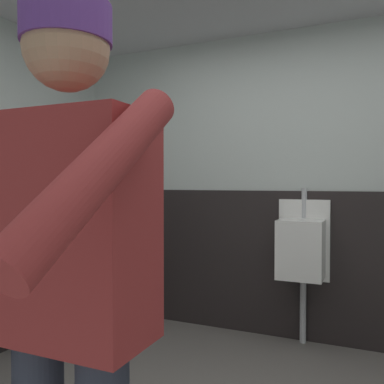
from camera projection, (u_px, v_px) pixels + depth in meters
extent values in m
cube|color=silver|center=(299.00, 184.00, 3.36)|extent=(4.65, 0.12, 2.54)
cube|color=black|center=(297.00, 265.00, 3.31)|extent=(4.05, 0.03, 1.22)
cube|color=white|center=(304.00, 240.00, 3.27)|extent=(0.40, 0.05, 0.65)
cube|color=white|center=(301.00, 249.00, 3.11)|extent=(0.34, 0.30, 0.45)
cylinder|color=#B7BABF|center=(304.00, 203.00, 3.25)|extent=(0.04, 0.04, 0.24)
cylinder|color=#B7BABF|center=(303.00, 309.00, 3.24)|extent=(0.05, 0.05, 0.55)
cube|color=maroon|center=(68.00, 227.00, 1.09)|extent=(0.46, 0.24, 0.60)
cylinder|color=maroon|center=(100.00, 169.00, 0.77)|extent=(0.09, 0.50, 0.39)
sphere|color=tan|center=(67.00, 48.00, 1.08)|extent=(0.23, 0.23, 0.23)
cylinder|color=#60388C|center=(66.00, 25.00, 1.07)|extent=(0.24, 0.24, 0.10)
cylinder|color=#38383D|center=(49.00, 303.00, 3.13)|extent=(0.31, 0.31, 0.70)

